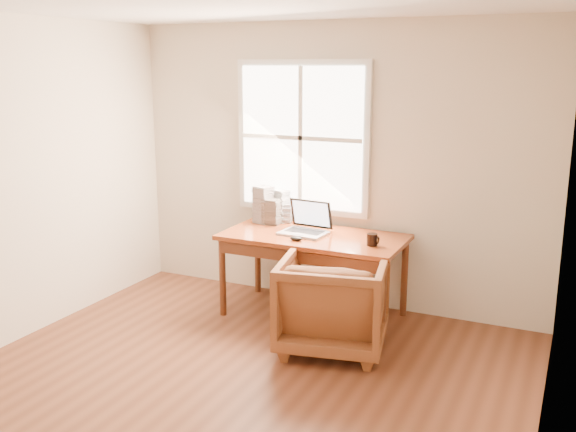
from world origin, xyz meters
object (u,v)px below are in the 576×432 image
Objects in this scene: desk at (314,237)px; wicker_stool at (303,310)px; cd_stack_a at (280,205)px; laptop at (303,218)px; armchair at (333,302)px; coffee_mug at (372,240)px.

desk is 0.66m from wicker_stool.
wicker_stool is at bearing -52.02° from cd_stack_a.
armchair is at bearing -42.87° from laptop.
cd_stack_a is (-0.56, 0.72, 0.71)m from wicker_stool.
armchair is 0.64m from coffee_mug.
desk is at bearing 151.23° from coffee_mug.
cd_stack_a reaches higher than armchair.
cd_stack_a reaches higher than coffee_mug.
wicker_stool is 1.26× the size of cd_stack_a.
laptop is at bearing -41.53° from cd_stack_a.
coffee_mug is (0.50, 0.28, 0.60)m from wicker_stool.
laptop reaches higher than desk.
cd_stack_a is at bearing 127.98° from wicker_stool.
cd_stack_a reaches higher than laptop.
coffee_mug is at bearing -22.43° from cd_stack_a.
armchair is 8.40× the size of coffee_mug.
desk is 0.19m from laptop.
desk is 15.99× the size of coffee_mug.
cd_stack_a is (-1.06, 0.44, 0.11)m from coffee_mug.
wicker_stool is at bearing -168.78° from coffee_mug.
cd_stack_a is (-0.90, 0.90, 0.52)m from armchair.
cd_stack_a is at bearing 146.03° from desk.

